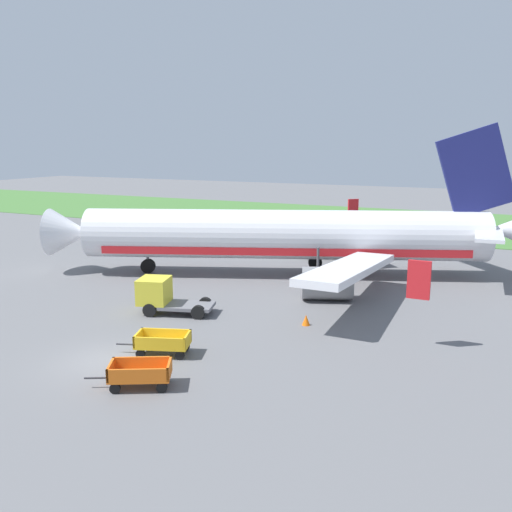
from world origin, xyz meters
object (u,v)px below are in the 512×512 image
at_px(baggage_cart_nearest, 140,373).
at_px(traffic_cone_near_plane, 306,320).
at_px(airplane, 297,236).
at_px(service_truck_beside_carts, 162,295).
at_px(baggage_cart_second_in_row, 163,342).

relative_size(baggage_cart_nearest, traffic_cone_near_plane, 5.87).
bearing_deg(airplane, service_truck_beside_carts, -107.05).
bearing_deg(service_truck_beside_carts, baggage_cart_nearest, -60.50).
height_order(airplane, service_truck_beside_carts, airplane).
xyz_separation_m(airplane, service_truck_beside_carts, (-3.78, -12.33, -1.95)).
distance_m(service_truck_beside_carts, traffic_cone_near_plane, 8.67).
distance_m(airplane, service_truck_beside_carts, 13.04).
bearing_deg(baggage_cart_second_in_row, traffic_cone_near_plane, 56.27).
distance_m(baggage_cart_second_in_row, traffic_cone_near_plane, 8.44).
xyz_separation_m(baggage_cart_second_in_row, traffic_cone_near_plane, (4.68, 7.02, -0.31)).
bearing_deg(traffic_cone_near_plane, service_truck_beside_carts, -170.11).
height_order(baggage_cart_nearest, service_truck_beside_carts, service_truck_beside_carts).
height_order(service_truck_beside_carts, traffic_cone_near_plane, service_truck_beside_carts).
height_order(baggage_cart_second_in_row, service_truck_beside_carts, service_truck_beside_carts).
distance_m(baggage_cart_second_in_row, service_truck_beside_carts, 6.74).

